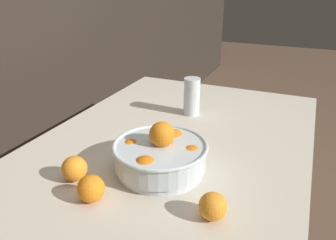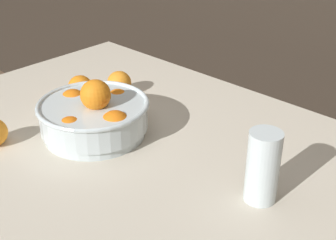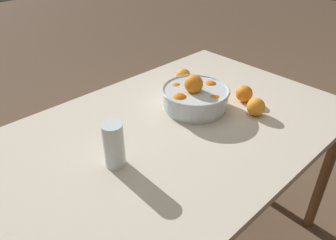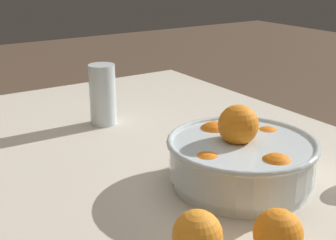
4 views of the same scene
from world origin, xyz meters
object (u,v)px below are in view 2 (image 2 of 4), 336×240
at_px(orange_loose_aside, 80,87).
at_px(fruit_bowl, 94,116).
at_px(juice_glass, 263,169).
at_px(orange_loose_near_bowl, 119,83).

bearing_deg(orange_loose_aside, fruit_bowl, -27.85).
height_order(juice_glass, orange_loose_near_bowl, juice_glass).
bearing_deg(orange_loose_aside, juice_glass, -3.47).
bearing_deg(fruit_bowl, orange_loose_near_bowl, 124.35).
distance_m(juice_glass, orange_loose_aside, 0.66).
xyz_separation_m(orange_loose_near_bowl, orange_loose_aside, (-0.06, -0.10, -0.00)).
bearing_deg(orange_loose_near_bowl, fruit_bowl, -55.65).
bearing_deg(orange_loose_near_bowl, juice_glass, -13.17).
relative_size(orange_loose_near_bowl, orange_loose_aside, 1.01).
relative_size(fruit_bowl, orange_loose_aside, 3.90).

